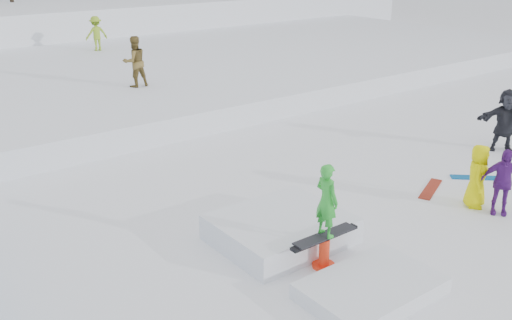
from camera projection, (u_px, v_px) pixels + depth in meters
ground at (295, 242)px, 11.85m from camera, size 120.00×120.00×0.00m
snow_midrise at (43, 83)px, 23.64m from camera, size 50.00×18.00×0.80m
walker_olive at (135, 62)px, 21.00m from camera, size 0.92×0.72×1.87m
walker_ygreen at (96, 33)px, 28.21m from camera, size 1.12×0.68×1.68m
spectator_purple at (502, 182)px, 12.84m from camera, size 0.85×0.96×1.56m
spectator_yellow at (477, 176)px, 13.20m from camera, size 0.89×0.81×1.52m
spectator_dark at (505, 120)px, 16.79m from camera, size 1.64×1.58×1.86m
loose_board_red at (431, 189)px, 14.36m from camera, size 1.39×0.82×0.03m
loose_board_teal at (478, 178)px, 15.06m from camera, size 1.23×1.14×0.03m
jib_rail_feature at (304, 241)px, 11.25m from camera, size 2.60×4.40×2.11m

